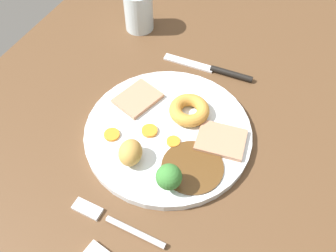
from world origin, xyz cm
name	(u,v)px	position (x,y,z in cm)	size (l,w,h in cm)	color
dining_table	(183,135)	(0.00, 0.00, 1.80)	(120.00, 84.00, 3.60)	brown
dinner_plate	(168,132)	(-2.31, 1.93, 4.30)	(28.70, 28.70, 1.40)	white
gravy_pool	(192,167)	(-7.51, -4.76, 5.15)	(9.94, 9.94, 0.30)	#563819
meat_slice_main	(138,98)	(1.56, 9.78, 5.40)	(7.62, 6.04, 0.80)	tan
meat_slice_under	(221,140)	(-0.86, -7.11, 5.40)	(7.95, 6.31, 0.80)	tan
yorkshire_pudding	(187,109)	(2.36, 0.36, 6.12)	(7.09, 7.09, 2.24)	#C68938
roast_potato_left	(130,153)	(-10.22, 4.77, 6.92)	(4.54, 3.75, 3.84)	#BC8C42
carrot_coin_front	(112,135)	(-7.43, 10.00, 5.24)	(2.66, 2.66, 0.47)	orange
carrot_coin_back	(172,141)	(-4.34, 0.22, 5.20)	(2.28, 2.28, 0.41)	orange
carrot_coin_side	(150,131)	(-4.04, 4.58, 5.28)	(2.70, 2.70, 0.55)	orange
broccoli_floret	(169,177)	(-12.17, -2.79, 7.85)	(3.95, 3.95, 4.90)	#8CB766
fork	(115,222)	(-20.29, 2.10, 3.99)	(2.10, 15.28, 0.90)	silver
knife	(215,70)	(15.94, -0.01, 4.05)	(2.02, 18.54, 1.20)	black
water_glass	(139,10)	(22.20, 20.26, 7.98)	(6.23, 6.23, 8.77)	silver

